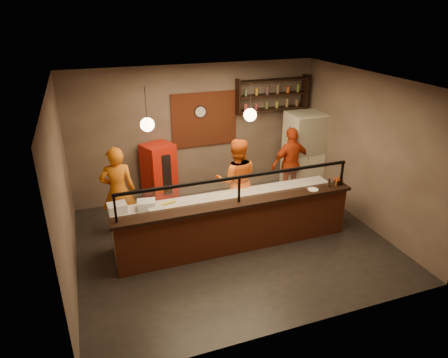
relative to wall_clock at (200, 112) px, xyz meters
name	(u,v)px	position (x,y,z in m)	size (l,w,h in m)	color
floor	(233,242)	(-0.10, -2.46, -2.10)	(6.00, 6.00, 0.00)	black
ceiling	(234,83)	(-0.10, -2.46, 1.10)	(6.00, 6.00, 0.00)	#3D372F
wall_back	(196,132)	(-0.10, 0.04, -0.50)	(6.00, 6.00, 0.00)	#7D695C
wall_left	(62,193)	(-3.10, -2.46, -0.50)	(5.00, 5.00, 0.00)	#7D695C
wall_right	(367,151)	(2.90, -2.46, -0.50)	(5.00, 5.00, 0.00)	#7D695C
wall_front	(300,236)	(-0.10, -4.96, -0.50)	(6.00, 6.00, 0.00)	#7D695C
brick_patch	(204,119)	(0.10, 0.01, -0.20)	(1.60, 0.04, 1.30)	brown
service_counter	(238,228)	(-0.10, -2.76, -1.60)	(4.60, 0.25, 1.00)	brown
counter_ledge	(239,203)	(-0.10, -2.76, -1.07)	(4.70, 0.37, 0.06)	black
worktop_cabinet	(229,219)	(-0.10, -2.26, -1.68)	(4.60, 0.75, 0.85)	gray
worktop	(229,199)	(-0.10, -2.26, -1.23)	(4.60, 0.75, 0.05)	silver
sneeze_guard	(239,187)	(-0.10, -2.76, -0.73)	(4.50, 0.05, 0.52)	white
wall_shelving	(272,95)	(1.80, -0.14, 0.30)	(1.84, 0.28, 0.85)	black
wall_clock	(200,112)	(0.00, 0.00, 0.00)	(0.30, 0.30, 0.04)	black
pendant_left	(147,125)	(-1.60, -2.26, 0.45)	(0.24, 0.24, 0.77)	black
pendant_right	(250,115)	(0.30, -2.26, 0.45)	(0.24, 0.24, 0.77)	black
cook_left	(118,191)	(-2.15, -1.29, -1.15)	(0.69, 0.45, 1.90)	orange
cook_mid	(237,181)	(0.31, -1.61, -1.16)	(0.92, 0.71, 1.89)	#DD5C14
cook_right	(291,164)	(1.95, -1.01, -1.20)	(1.05, 0.44, 1.79)	red
fridge	(303,152)	(2.50, -0.62, -1.10)	(0.84, 0.78, 2.00)	beige
red_cooler	(159,175)	(-1.13, -0.31, -1.34)	(0.65, 0.60, 1.52)	red
pizza_dough	(230,198)	(-0.09, -2.28, -1.19)	(0.52, 0.52, 0.01)	beige
prep_tub_a	(146,205)	(-1.72, -2.15, -1.12)	(0.34, 0.27, 0.17)	silver
prep_tub_b	(117,208)	(-2.25, -2.10, -1.12)	(0.34, 0.27, 0.17)	silver
prep_tub_c	(158,213)	(-1.58, -2.53, -1.12)	(0.31, 0.24, 0.15)	silver
rolling_pin	(168,203)	(-1.30, -2.10, -1.17)	(0.06, 0.06, 0.32)	yellow
condiment_caddy	(338,182)	(2.10, -2.70, -1.00)	(0.16, 0.13, 0.09)	black
pepper_mill	(329,183)	(1.84, -2.76, -0.95)	(0.04, 0.04, 0.18)	black
small_plate	(313,190)	(1.47, -2.78, -1.03)	(0.21, 0.21, 0.01)	white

